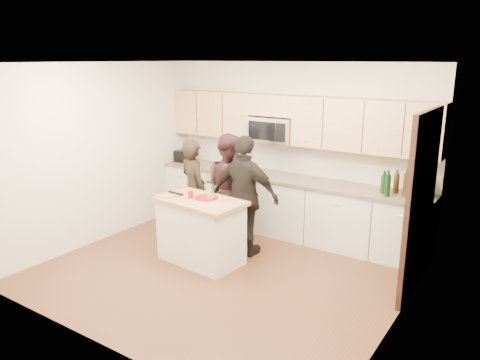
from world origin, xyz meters
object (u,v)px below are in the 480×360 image
Objects in this scene: woman_left at (194,189)px; woman_right at (245,197)px; island at (201,230)px; toaster at (185,156)px; woman_center at (230,188)px.

woman_left is 0.90× the size of woman_right.
toaster is at bearing 140.65° from island.
woman_center is (-0.12, 0.86, 0.38)m from island.
woman_center is (0.55, 0.19, 0.06)m from woman_left.
woman_left is 1.05m from woman_right.
woman_right is at bearing -27.30° from toaster.
woman_right is (1.98, -1.02, -0.18)m from toaster.
woman_right is at bearing 61.16° from island.
woman_center reaches higher than island.
woman_left is at bearing -43.74° from toaster.
toaster is (-1.61, 1.57, 0.59)m from island.
island is 2.32m from toaster.
woman_right is at bearing 169.97° from woman_center.
island is at bearing 120.55° from woman_center.
toaster is at bearing -31.57° from woman_right.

